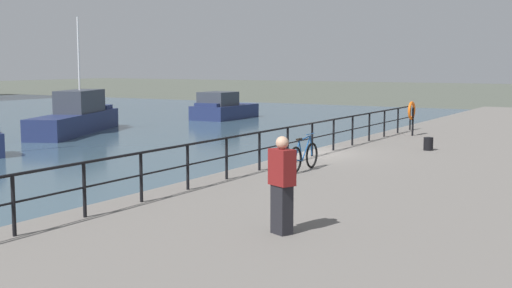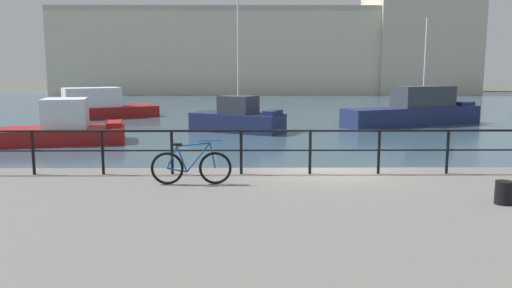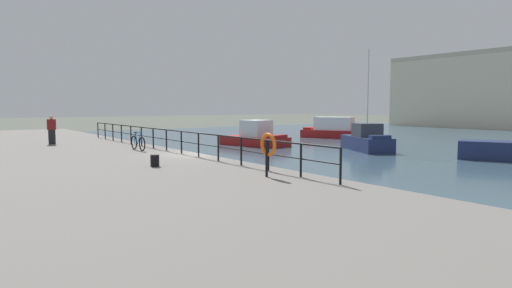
# 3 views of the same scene
# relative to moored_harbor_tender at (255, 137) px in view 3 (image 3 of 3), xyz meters

# --- Properties ---
(ground_plane) EXTENTS (240.00, 240.00, 0.00)m
(ground_plane) POSITION_rel_moored_harbor_tender_xyz_m (10.77, -11.15, -0.73)
(ground_plane) COLOR #4C5147
(water_basin) EXTENTS (80.00, 60.00, 0.01)m
(water_basin) POSITION_rel_moored_harbor_tender_xyz_m (10.77, 19.05, -0.73)
(water_basin) COLOR #385160
(water_basin) RESTS_ON ground_plane
(quay_promenade) EXTENTS (56.00, 13.00, 1.03)m
(quay_promenade) POSITION_rel_moored_harbor_tender_xyz_m (10.77, -17.65, -0.22)
(quay_promenade) COLOR slate
(quay_promenade) RESTS_ON ground_plane
(moored_harbor_tender) EXTENTS (6.14, 3.83, 2.12)m
(moored_harbor_tender) POSITION_rel_moored_harbor_tender_xyz_m (0.00, 0.00, 0.00)
(moored_harbor_tender) COLOR maroon
(moored_harbor_tender) RESTS_ON water_basin
(moored_white_yacht) EXTENTS (8.08, 5.95, 2.15)m
(moored_white_yacht) POSITION_rel_moored_harbor_tender_xyz_m (-2.10, 12.07, 0.11)
(moored_white_yacht) COLOR maroon
(moored_white_yacht) RESTS_ON water_basin
(moored_green_narrowboat) EXTENTS (5.52, 4.14, 7.37)m
(moored_green_narrowboat) POSITION_rel_moored_harbor_tender_xyz_m (8.15, 4.16, 0.03)
(moored_green_narrowboat) COLOR navy
(moored_green_narrowboat) RESTS_ON water_basin
(quay_railing) EXTENTS (23.27, 0.07, 1.08)m
(quay_railing) POSITION_rel_moored_harbor_tender_xyz_m (8.63, -11.90, 1.04)
(quay_railing) COLOR black
(quay_railing) RESTS_ON quay_promenade
(parked_bicycle) EXTENTS (1.77, 0.10, 0.98)m
(parked_bicycle) POSITION_rel_moored_harbor_tender_xyz_m (7.55, -12.97, 0.69)
(parked_bicycle) COLOR black
(parked_bicycle) RESTS_ON quay_promenade
(mooring_bollard) EXTENTS (0.32, 0.32, 0.44)m
(mooring_bollard) POSITION_rel_moored_harbor_tender_xyz_m (13.60, -14.65, 0.52)
(mooring_bollard) COLOR black
(mooring_bollard) RESTS_ON quay_promenade
(life_ring_stand) EXTENTS (0.75, 0.16, 1.40)m
(life_ring_stand) POSITION_rel_moored_harbor_tender_xyz_m (17.90, -12.70, 1.27)
(life_ring_stand) COLOR black
(life_ring_stand) RESTS_ON quay_promenade
(standing_person) EXTENTS (0.44, 0.52, 1.69)m
(standing_person) POSITION_rel_moored_harbor_tender_xyz_m (1.13, -15.74, 1.16)
(standing_person) COLOR black
(standing_person) RESTS_ON quay_promenade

